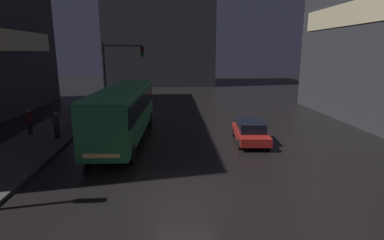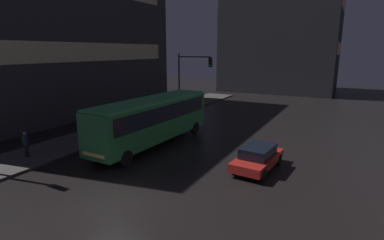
# 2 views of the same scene
# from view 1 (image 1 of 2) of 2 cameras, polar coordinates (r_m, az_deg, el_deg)

# --- Properties ---
(ground_plane) EXTENTS (120.00, 120.00, 0.00)m
(ground_plane) POSITION_cam_1_polar(r_m,az_deg,el_deg) (12.19, -1.47, -14.82)
(ground_plane) COLOR black
(sidewalk_left) EXTENTS (4.00, 48.00, 0.15)m
(sidewalk_left) POSITION_cam_1_polar(r_m,az_deg,el_deg) (23.19, -25.37, -2.33)
(sidewalk_left) COLOR #3D3A38
(sidewalk_left) RESTS_ON ground
(building_far_backdrop) EXTENTS (18.07, 12.00, 22.13)m
(building_far_backdrop) POSITION_cam_1_polar(r_m,az_deg,el_deg) (54.92, -6.11, 18.50)
(building_far_backdrop) COLOR #2D2D33
(building_far_backdrop) RESTS_ON ground
(bus_near) EXTENTS (2.93, 11.24, 3.43)m
(bus_near) POSITION_cam_1_polar(r_m,az_deg,el_deg) (19.56, -12.86, 2.10)
(bus_near) COLOR #236B38
(bus_near) RESTS_ON ground
(car_taxi) EXTENTS (2.15, 4.35, 1.39)m
(car_taxi) POSITION_cam_1_polar(r_m,az_deg,el_deg) (19.38, 11.04, -2.12)
(car_taxi) COLOR maroon
(car_taxi) RESTS_ON ground
(pedestrian_mid) EXTENTS (0.46, 0.46, 1.76)m
(pedestrian_mid) POSITION_cam_1_polar(r_m,az_deg,el_deg) (21.13, -24.51, -0.43)
(pedestrian_mid) COLOR black
(pedestrian_mid) RESTS_ON sidewalk_left
(pedestrian_far) EXTENTS (0.58, 0.58, 1.71)m
(pedestrian_far) POSITION_cam_1_polar(r_m,az_deg,el_deg) (23.10, -28.61, 0.12)
(pedestrian_far) COLOR black
(pedestrian_far) RESTS_ON sidewalk_left
(traffic_light_main) EXTENTS (3.67, 0.35, 6.48)m
(traffic_light_main) POSITION_cam_1_polar(r_m,az_deg,el_deg) (28.32, -13.87, 9.99)
(traffic_light_main) COLOR #2D2D2D
(traffic_light_main) RESTS_ON ground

